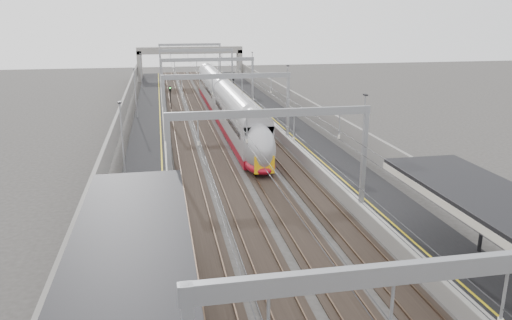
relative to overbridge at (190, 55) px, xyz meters
name	(u,v)px	position (x,y,z in m)	size (l,w,h in m)	color
platform_left	(150,140)	(-8.00, -55.00, -4.81)	(4.00, 120.00, 1.00)	black
platform_right	(295,133)	(8.00, -55.00, -4.81)	(4.00, 120.00, 1.00)	black
tracks	(224,140)	(0.00, -55.00, -5.26)	(11.40, 140.00, 0.20)	black
overhead_line	(216,77)	(0.00, -48.38, 0.83)	(13.00, 140.00, 6.60)	gray
overbridge	(190,55)	(0.00, 0.00, 0.00)	(22.00, 2.20, 6.90)	gray
wall_left	(118,131)	(-11.20, -55.00, -3.71)	(0.30, 120.00, 3.20)	gray
wall_right	(323,122)	(11.20, -55.00, -3.71)	(0.30, 120.00, 3.20)	gray
train	(227,107)	(1.50, -46.27, -3.22)	(2.70, 49.13, 4.26)	maroon
signal_green	(170,94)	(-5.20, -35.37, -2.89)	(0.32, 0.32, 3.48)	black
signal_red_near	(224,87)	(3.20, -30.44, -2.89)	(0.32, 0.32, 3.48)	black
signal_red_far	(233,83)	(5.40, -25.22, -2.89)	(0.32, 0.32, 3.48)	black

